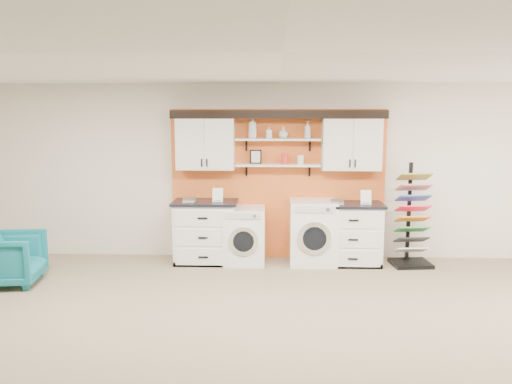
{
  "coord_description": "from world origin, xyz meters",
  "views": [
    {
      "loc": [
        -0.06,
        -3.97,
        2.34
      ],
      "look_at": [
        -0.29,
        2.3,
        1.34
      ],
      "focal_mm": 35.0,
      "sensor_mm": 36.0,
      "label": 1
    }
  ],
  "objects_px": {
    "base_cabinet_right": "(350,233)",
    "dryer": "(313,232)",
    "base_cabinet_left": "(206,232)",
    "sample_rack": "(411,233)",
    "armchair": "(11,259)",
    "washer": "(245,235)"
  },
  "relations": [
    {
      "from": "base_cabinet_right",
      "to": "dryer",
      "type": "height_order",
      "value": "dryer"
    },
    {
      "from": "base_cabinet_left",
      "to": "sample_rack",
      "type": "bearing_deg",
      "value": -0.76
    },
    {
      "from": "base_cabinet_right",
      "to": "dryer",
      "type": "xyz_separation_m",
      "value": [
        -0.58,
        -0.0,
        0.02
      ]
    },
    {
      "from": "sample_rack",
      "to": "armchair",
      "type": "bearing_deg",
      "value": -175.05
    },
    {
      "from": "base_cabinet_left",
      "to": "dryer",
      "type": "distance_m",
      "value": 1.68
    },
    {
      "from": "base_cabinet_left",
      "to": "armchair",
      "type": "relative_size",
      "value": 1.28
    },
    {
      "from": "washer",
      "to": "dryer",
      "type": "bearing_deg",
      "value": 0.0
    },
    {
      "from": "sample_rack",
      "to": "washer",
      "type": "bearing_deg",
      "value": 173.44
    },
    {
      "from": "base_cabinet_left",
      "to": "dryer",
      "type": "relative_size",
      "value": 1.01
    },
    {
      "from": "washer",
      "to": "dryer",
      "type": "distance_m",
      "value": 1.07
    },
    {
      "from": "washer",
      "to": "armchair",
      "type": "xyz_separation_m",
      "value": [
        -3.15,
        -1.12,
        -0.09
      ]
    },
    {
      "from": "base_cabinet_right",
      "to": "sample_rack",
      "type": "bearing_deg",
      "value": -2.6
    },
    {
      "from": "base_cabinet_left",
      "to": "armchair",
      "type": "height_order",
      "value": "base_cabinet_left"
    },
    {
      "from": "base_cabinet_right",
      "to": "dryer",
      "type": "bearing_deg",
      "value": -179.67
    },
    {
      "from": "dryer",
      "to": "armchair",
      "type": "distance_m",
      "value": 4.36
    },
    {
      "from": "sample_rack",
      "to": "base_cabinet_right",
      "type": "bearing_deg",
      "value": 171.71
    },
    {
      "from": "washer",
      "to": "armchair",
      "type": "distance_m",
      "value": 3.34
    },
    {
      "from": "dryer",
      "to": "sample_rack",
      "type": "relative_size",
      "value": 0.63
    },
    {
      "from": "base_cabinet_left",
      "to": "washer",
      "type": "height_order",
      "value": "base_cabinet_left"
    },
    {
      "from": "base_cabinet_left",
      "to": "sample_rack",
      "type": "distance_m",
      "value": 3.19
    },
    {
      "from": "base_cabinet_right",
      "to": "sample_rack",
      "type": "relative_size",
      "value": 0.62
    },
    {
      "from": "washer",
      "to": "sample_rack",
      "type": "xyz_separation_m",
      "value": [
        2.58,
        -0.04,
        0.07
      ]
    }
  ]
}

